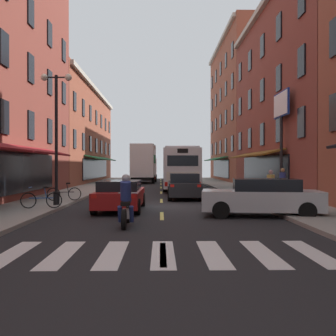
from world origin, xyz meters
The scene contains 18 objects.
ground_plane centered at (0.00, 0.00, -0.05)m, with size 34.80×80.00×0.10m, color black.
lane_centre_dashes centered at (0.00, -0.25, 0.00)m, with size 0.14×73.90×0.01m.
crosswalk_near centered at (0.00, -10.00, 0.00)m, with size 7.10×2.80×0.01m.
sidewalk_left centered at (-5.90, 0.00, 0.07)m, with size 3.00×80.00×0.14m, color gray.
sidewalk_right centered at (5.90, 0.00, 0.07)m, with size 3.00×80.00×0.14m, color gray.
billboard_sign centered at (7.05, 4.45, 4.74)m, with size 0.40×2.68×6.12m.
transit_bus centered at (1.53, 13.59, 1.71)m, with size 2.81×12.34×3.26m.
box_truck centered at (-1.85, 25.07, 2.12)m, with size 2.73×7.03×4.18m.
sedan_near centered at (-1.78, -1.61, 0.67)m, with size 1.99×4.66×1.29m.
sedan_mid centered at (1.31, 4.28, 0.75)m, with size 1.96×4.59×1.48m.
sedan_far centered at (3.80, -3.72, 0.73)m, with size 4.64×2.50×1.43m.
sedan_rear centered at (-2.00, 34.04, 0.72)m, with size 1.98×4.50×1.41m.
motorcycle_rider centered at (-1.15, -6.06, 0.71)m, with size 0.62×2.07×1.66m.
bicycle_near centered at (-5.04, -2.00, 0.50)m, with size 1.71×0.48×0.91m.
bicycle_mid centered at (-4.98, 1.67, 0.50)m, with size 1.69×0.51×0.91m.
pedestrian_near centered at (5.18, 0.00, 0.97)m, with size 0.44×0.52×1.59m.
pedestrian_mid centered at (6.78, 3.32, 0.98)m, with size 0.36×0.36×1.64m.
street_lamp_twin centered at (-4.81, -0.49, 3.43)m, with size 1.42×0.32×5.98m.
Camera 1 is at (-0.06, -18.66, 1.94)m, focal length 42.37 mm.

